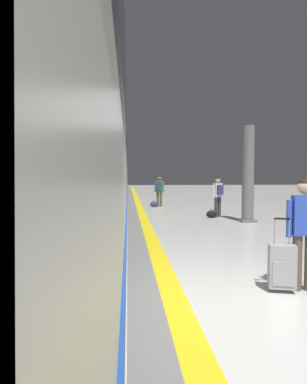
% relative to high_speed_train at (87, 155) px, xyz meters
% --- Properties ---
extents(ground_plane, '(120.00, 120.00, 0.00)m').
position_rel_high_speed_train_xyz_m(ground_plane, '(2.88, -7.98, -2.50)').
color(ground_plane, silver).
extents(safety_line_strip, '(0.36, 80.00, 0.01)m').
position_rel_high_speed_train_xyz_m(safety_line_strip, '(2.13, 2.02, -2.50)').
color(safety_line_strip, yellow).
rests_on(safety_line_strip, ground).
extents(tactile_edge_band, '(0.64, 80.00, 0.01)m').
position_rel_high_speed_train_xyz_m(tactile_edge_band, '(1.79, 2.02, -2.50)').
color(tactile_edge_band, slate).
rests_on(tactile_edge_band, ground).
extents(high_speed_train, '(2.94, 34.55, 4.97)m').
position_rel_high_speed_train_xyz_m(high_speed_train, '(0.00, 0.00, 0.00)').
color(high_speed_train, '#38383D').
rests_on(high_speed_train, ground).
extents(traveller_foreground, '(0.52, 0.25, 1.69)m').
position_rel_high_speed_train_xyz_m(traveller_foreground, '(4.12, -7.51, -1.52)').
color(traveller_foreground, brown).
rests_on(traveller_foreground, ground).
extents(rolling_suitcase_foreground, '(0.42, 0.31, 1.10)m').
position_rel_high_speed_train_xyz_m(rolling_suitcase_foreground, '(3.77, -7.55, -2.12)').
color(rolling_suitcase_foreground, '#9E9EA3').
rests_on(rolling_suitcase_foreground, ground).
extents(passenger_near, '(0.53, 0.39, 1.75)m').
position_rel_high_speed_train_xyz_m(passenger_near, '(3.25, 6.39, -1.46)').
color(passenger_near, brown).
rests_on(passenger_near, ground).
extents(duffel_bag_near, '(0.44, 0.26, 0.36)m').
position_rel_high_speed_train_xyz_m(duffel_bag_near, '(2.94, 6.28, -2.35)').
color(duffel_bag_near, navy).
rests_on(duffel_bag_near, ground).
extents(passenger_mid, '(0.49, 0.41, 1.69)m').
position_rel_high_speed_train_xyz_m(passenger_mid, '(5.27, 1.44, -1.50)').
color(passenger_mid, '#383842').
rests_on(passenger_mid, ground).
extents(duffel_bag_mid, '(0.44, 0.26, 0.36)m').
position_rel_high_speed_train_xyz_m(duffel_bag_mid, '(4.94, 1.21, -2.35)').
color(duffel_bag_mid, black).
rests_on(duffel_bag_mid, ground).
extents(platform_pillar, '(0.56, 0.56, 3.60)m').
position_rel_high_speed_train_xyz_m(platform_pillar, '(5.97, -0.13, -0.78)').
color(platform_pillar, slate).
rests_on(platform_pillar, ground).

